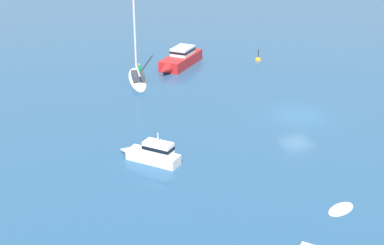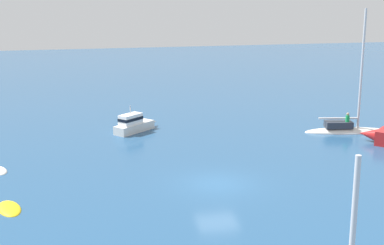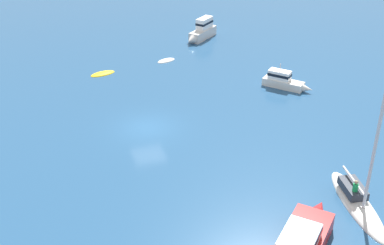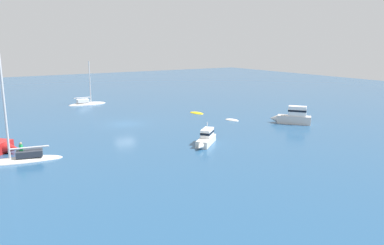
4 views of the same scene
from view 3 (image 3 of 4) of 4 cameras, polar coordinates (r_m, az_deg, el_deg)
name	(u,v)px [view 3 (image 3 of 4)]	position (r m, az deg, el deg)	size (l,w,h in m)	color
ground_plane	(148,128)	(39.82, -4.95, -0.57)	(160.00, 160.00, 0.00)	navy
cabin_cruiser	(202,31)	(58.54, 1.12, 10.12)	(4.68, 4.09, 2.29)	silver
sloop	(357,201)	(32.97, 17.86, -8.25)	(2.96, 7.33, 10.25)	silver
rib	(103,74)	(49.99, -9.88, 5.33)	(2.66, 1.74, 0.37)	yellow
cabin_cruiser_1	(284,81)	(46.90, 10.16, 4.57)	(3.66, 4.07, 2.22)	silver
launch	(301,243)	(28.38, 12.04, -12.90)	(6.58, 6.33, 1.84)	#B21E1E
skiff	(166,61)	(52.48, -2.88, 6.85)	(2.21, 1.60, 0.37)	silver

